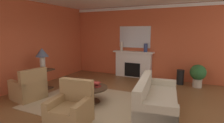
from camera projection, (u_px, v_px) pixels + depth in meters
name	position (u px, v px, depth m)	size (l,w,h in m)	color
ground_plane	(109.00, 104.00, 5.06)	(8.77, 8.77, 0.00)	brown
wall_fireplace	(145.00, 42.00, 7.85)	(7.23, 0.12, 3.08)	#C65633
wall_window	(29.00, 45.00, 6.53)	(0.12, 7.34, 3.08)	#C65633
crown_moulding	(145.00, 7.00, 7.54)	(7.23, 0.08, 0.12)	white
area_rug	(90.00, 102.00, 5.22)	(3.28, 2.53, 0.01)	tan
fireplace	(133.00, 65.00, 8.01)	(1.80, 0.35, 1.15)	white
mantel_mirror	(135.00, 37.00, 7.92)	(1.40, 0.04, 0.93)	silver
sofa	(156.00, 101.00, 4.50)	(1.19, 2.21, 0.85)	#BCB299
armchair_near_window	(29.00, 89.00, 5.42)	(0.93, 0.93, 0.95)	#9E7A4C
armchair_facing_fireplace	(71.00, 111.00, 3.92)	(0.90, 0.90, 0.95)	#9E7A4C
coffee_table	(90.00, 91.00, 5.17)	(1.00, 1.00, 0.45)	#3D2D1E
side_table	(44.00, 78.00, 6.37)	(0.56, 0.56, 0.70)	#3D2D1E
table_lamp	(42.00, 54.00, 6.24)	(0.44, 0.44, 0.75)	beige
vase_tall_corner	(180.00, 77.00, 6.93)	(0.27, 0.27, 0.56)	black
vase_mantel_left	(121.00, 46.00, 8.07)	(0.13, 0.13, 0.40)	beige
vase_mantel_right	(146.00, 48.00, 7.60)	(0.16, 0.16, 0.35)	navy
book_red_cover	(97.00, 86.00, 5.16)	(0.21, 0.16, 0.06)	maroon
book_art_folio	(90.00, 83.00, 5.27)	(0.21, 0.16, 0.05)	tan
book_small_novel	(96.00, 83.00, 5.12)	(0.24, 0.20, 0.03)	maroon
potted_plant	(198.00, 74.00, 6.54)	(0.56, 0.56, 0.83)	#BCB29E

